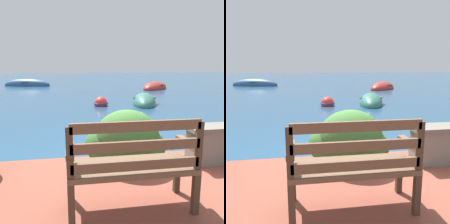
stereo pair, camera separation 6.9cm
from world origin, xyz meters
TOP-DOWN VIEW (x-y plane):
  - ground_plane at (0.00, 0.00)m, footprint 80.00×80.00m
  - park_bench at (-0.33, -1.50)m, footprint 1.22×0.48m
  - hedge_clump_left at (-0.13, -0.34)m, footprint 1.14×0.82m
  - rowboat_nearest at (2.06, 5.99)m, footprint 1.46×2.41m
  - rowboat_mid at (4.51, 11.70)m, footprint 2.58×2.74m
  - rowboat_far at (-3.96, 15.32)m, footprint 3.52×1.79m
  - mooring_buoy at (0.28, 5.85)m, footprint 0.57×0.57m

SIDE VIEW (x-z plane):
  - ground_plane at x=0.00m, z-range 0.00..0.00m
  - rowboat_nearest at x=2.06m, z-range -0.32..0.45m
  - rowboat_mid at x=4.51m, z-range -0.34..0.48m
  - rowboat_far at x=-3.96m, z-range -0.37..0.52m
  - mooring_buoy at x=0.28m, z-range -0.17..0.35m
  - hedge_clump_left at x=-0.13m, z-range 0.17..0.94m
  - park_bench at x=-0.33m, z-range 0.24..1.16m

